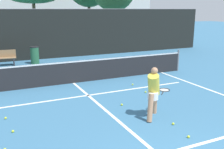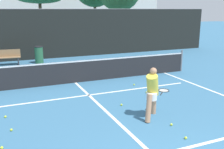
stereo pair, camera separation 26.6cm
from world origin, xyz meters
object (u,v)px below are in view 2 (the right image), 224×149
object	(u,v)px
trash_bin	(39,55)
parked_car	(94,41)
courtside_bench	(7,57)
player_practicing	(152,91)

from	to	relation	value
trash_bin	parked_car	distance (m)	6.50
courtside_bench	trash_bin	size ratio (longest dim) A/B	1.47
courtside_bench	parked_car	xyz separation A→B (m)	(6.61, 4.14, 0.11)
player_practicing	parked_car	xyz separation A→B (m)	(3.04, 13.58, -0.22)
parked_car	courtside_bench	bearing A→B (deg)	-147.98
trash_bin	player_practicing	bearing A→B (deg)	-78.70
player_practicing	trash_bin	distance (m)	9.50
courtside_bench	trash_bin	world-z (taller)	trash_bin
courtside_bench	parked_car	world-z (taller)	parked_car
player_practicing	courtside_bench	distance (m)	10.10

